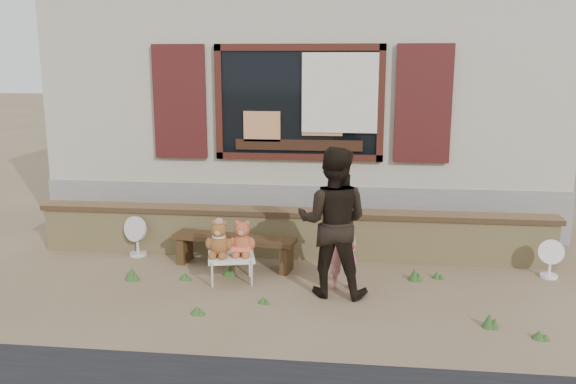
# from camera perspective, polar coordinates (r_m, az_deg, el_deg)

# --- Properties ---
(ground) EXTENTS (80.00, 80.00, 0.00)m
(ground) POSITION_cam_1_polar(r_m,az_deg,el_deg) (7.58, -0.54, -8.37)
(ground) COLOR brown
(ground) RESTS_ON ground
(shopfront) EXTENTS (8.04, 5.13, 4.00)m
(shopfront) POSITION_cam_1_polar(r_m,az_deg,el_deg) (11.58, 2.30, 8.94)
(shopfront) COLOR #9E9780
(shopfront) RESTS_ON ground
(brick_wall) EXTENTS (7.10, 0.36, 0.67)m
(brick_wall) POSITION_cam_1_polar(r_m,az_deg,el_deg) (8.42, 0.32, -3.81)
(brick_wall) COLOR tan
(brick_wall) RESTS_ON ground
(bench) EXTENTS (1.67, 0.61, 0.42)m
(bench) POSITION_cam_1_polar(r_m,az_deg,el_deg) (8.03, -5.05, -4.91)
(bench) COLOR #372513
(bench) RESTS_ON ground
(folding_chair) EXTENTS (0.66, 0.61, 0.34)m
(folding_chair) POSITION_cam_1_polar(r_m,az_deg,el_deg) (7.50, -5.34, -6.14)
(folding_chair) COLOR silver
(folding_chair) RESTS_ON ground
(teddy_bear_left) EXTENTS (0.39, 0.36, 0.45)m
(teddy_bear_left) POSITION_cam_1_polar(r_m,az_deg,el_deg) (7.42, -6.46, -4.28)
(teddy_bear_left) COLOR brown
(teddy_bear_left) RESTS_ON folding_chair
(teddy_bear_right) EXTENTS (0.38, 0.35, 0.44)m
(teddy_bear_right) POSITION_cam_1_polar(r_m,az_deg,el_deg) (7.43, -4.30, -4.25)
(teddy_bear_right) COLOR #9D482B
(teddy_bear_right) RESTS_ON folding_chair
(child) EXTENTS (0.42, 0.32, 1.02)m
(child) POSITION_cam_1_polar(r_m,az_deg,el_deg) (7.23, 5.07, -5.16)
(child) COLOR pink
(child) RESTS_ON ground
(adult) EXTENTS (0.91, 0.75, 1.73)m
(adult) POSITION_cam_1_polar(r_m,az_deg,el_deg) (6.96, 4.24, -2.82)
(adult) COLOR black
(adult) RESTS_ON ground
(fan_left) EXTENTS (0.37, 0.24, 0.57)m
(fan_left) POSITION_cam_1_polar(r_m,az_deg,el_deg) (8.72, -13.94, -3.99)
(fan_left) COLOR silver
(fan_left) RESTS_ON ground
(fan_right) EXTENTS (0.32, 0.21, 0.50)m
(fan_right) POSITION_cam_1_polar(r_m,az_deg,el_deg) (8.31, 23.35, -5.72)
(fan_right) COLOR white
(fan_right) RESTS_ON ground
(grass_tufts) EXTENTS (4.73, 1.73, 0.15)m
(grass_tufts) POSITION_cam_1_polar(r_m,az_deg,el_deg) (7.22, 1.18, -8.91)
(grass_tufts) COLOR #325722
(grass_tufts) RESTS_ON ground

